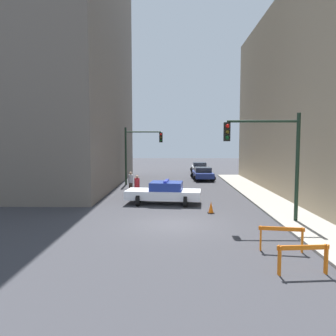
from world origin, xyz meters
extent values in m
plane|color=#38383D|center=(0.00, 0.00, 0.00)|extent=(120.00, 120.00, 0.00)
cube|color=#9E998E|center=(6.20, 0.00, 0.06)|extent=(2.40, 44.00, 0.12)
cube|color=#6B6056|center=(-12.00, 14.00, 11.26)|extent=(14.00, 20.00, 22.52)
cylinder|color=black|center=(5.90, 0.41, 2.72)|extent=(0.18, 0.18, 5.20)
cylinder|color=black|center=(4.20, 0.41, 4.92)|extent=(3.40, 0.12, 0.12)
cube|color=black|center=(2.50, 0.41, 4.42)|extent=(0.30, 0.22, 0.90)
sphere|color=red|center=(2.50, 0.26, 4.69)|extent=(0.18, 0.18, 0.18)
sphere|color=#4C3D0C|center=(2.50, 0.26, 4.42)|extent=(0.18, 0.18, 0.18)
sphere|color=#0C4219|center=(2.50, 0.26, 4.15)|extent=(0.18, 0.18, 0.18)
cylinder|color=black|center=(-4.40, 14.30, 2.60)|extent=(0.18, 0.18, 5.20)
cylinder|color=black|center=(-2.80, 14.30, 4.80)|extent=(3.20, 0.12, 0.12)
cube|color=black|center=(-1.20, 14.30, 4.30)|extent=(0.30, 0.22, 0.90)
sphere|color=red|center=(-1.20, 14.15, 4.57)|extent=(0.18, 0.18, 0.18)
sphere|color=#4C3D0C|center=(-1.20, 14.15, 4.30)|extent=(0.18, 0.18, 0.18)
sphere|color=#0C4219|center=(-1.20, 14.15, 4.03)|extent=(0.18, 0.18, 0.18)
cube|color=white|center=(-0.70, 5.17, 0.60)|extent=(4.86, 2.32, 0.55)
cube|color=navy|center=(-0.51, 5.15, 1.14)|extent=(2.13, 1.82, 0.52)
cylinder|color=black|center=(-2.23, 4.47, 0.33)|extent=(0.29, 0.68, 0.66)
cylinder|color=black|center=(-2.06, 6.16, 0.33)|extent=(0.29, 0.68, 0.66)
cylinder|color=black|center=(0.67, 4.17, 0.33)|extent=(0.29, 0.68, 0.66)
cylinder|color=black|center=(0.84, 5.87, 0.33)|extent=(0.29, 0.68, 0.66)
cube|color=#2633BF|center=(-0.51, 5.15, 1.46)|extent=(0.34, 1.40, 0.12)
cube|color=navy|center=(2.92, 18.00, 0.57)|extent=(1.94, 4.36, 0.52)
cube|color=#232833|center=(2.93, 17.83, 1.07)|extent=(1.64, 1.86, 0.48)
cylinder|color=black|center=(2.05, 19.30, 0.31)|extent=(0.63, 0.24, 0.62)
cylinder|color=black|center=(3.70, 19.36, 0.31)|extent=(0.63, 0.24, 0.62)
cylinder|color=black|center=(2.14, 16.64, 0.31)|extent=(0.63, 0.24, 0.62)
cylinder|color=black|center=(3.79, 16.70, 0.31)|extent=(0.63, 0.24, 0.62)
cube|color=silver|center=(3.21, 25.57, 0.57)|extent=(1.90, 4.34, 0.52)
cube|color=#232833|center=(3.20, 25.40, 1.07)|extent=(1.63, 1.84, 0.48)
cylinder|color=black|center=(2.41, 26.92, 0.31)|extent=(0.63, 0.24, 0.62)
cylinder|color=black|center=(4.07, 26.88, 0.31)|extent=(0.63, 0.24, 0.62)
cylinder|color=black|center=(2.35, 24.26, 0.31)|extent=(0.63, 0.24, 0.62)
cylinder|color=black|center=(4.00, 24.22, 0.31)|extent=(0.63, 0.24, 0.62)
cylinder|color=#382D23|center=(-2.56, 6.80, 0.41)|extent=(0.36, 0.36, 0.82)
cylinder|color=maroon|center=(-2.56, 6.80, 1.13)|extent=(0.46, 0.46, 0.62)
sphere|color=tan|center=(-2.56, 6.80, 1.55)|extent=(0.28, 0.28, 0.22)
cylinder|color=#382D23|center=(-3.30, 9.18, 0.41)|extent=(0.39, 0.39, 0.82)
cylinder|color=#B2B2B7|center=(-3.30, 9.18, 1.13)|extent=(0.50, 0.50, 0.62)
sphere|color=tan|center=(-3.30, 9.18, 1.55)|extent=(0.30, 0.30, 0.22)
cube|color=orange|center=(3.81, -5.81, 0.83)|extent=(1.60, 0.20, 0.14)
cube|color=orange|center=(3.09, -5.88, 0.45)|extent=(0.06, 0.16, 0.90)
cube|color=orange|center=(4.52, -5.75, 0.45)|extent=(0.06, 0.16, 0.90)
cube|color=orange|center=(3.84, -3.75, 0.83)|extent=(1.59, 0.28, 0.14)
cube|color=orange|center=(3.13, -3.65, 0.45)|extent=(0.07, 0.17, 0.90)
cube|color=orange|center=(4.55, -3.85, 0.45)|extent=(0.07, 0.17, 0.90)
cube|color=black|center=(2.02, 2.47, 0.02)|extent=(0.36, 0.36, 0.04)
cone|color=#F2600C|center=(2.02, 2.47, 0.35)|extent=(0.28, 0.28, 0.62)
camera|label=1|loc=(-0.05, -15.37, 3.99)|focal=35.00mm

